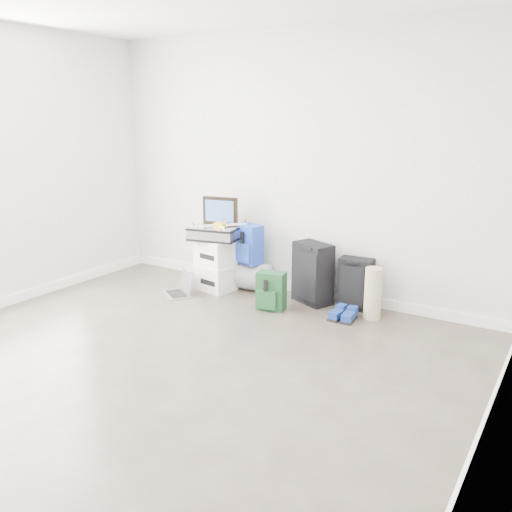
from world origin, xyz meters
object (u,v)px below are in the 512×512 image
Objects in this scene: briefcase at (215,233)px; boxes_stack at (216,265)px; duffel_bag at (249,276)px; large_suitcase at (312,273)px; carry_on at (355,284)px; laptop at (180,289)px.

boxes_stack is at bearing -74.46° from briefcase.
large_suitcase reaches higher than duffel_bag.
boxes_stack is 1.53m from carry_on.
laptop is at bearing -135.35° from briefcase.
boxes_stack is 0.39m from duffel_bag.
laptop is at bearing -139.53° from duffel_bag.
carry_on is at bearing 32.03° from large_suitcase.
large_suitcase is at bearing -1.45° from briefcase.
large_suitcase reaches higher than boxes_stack.
carry_on is at bearing 19.58° from boxes_stack.
laptop is (-0.23, -0.33, -0.58)m from briefcase.
duffel_bag is 1.20× the size of laptop.
briefcase is at bearing 126.89° from boxes_stack.
laptop is (-1.30, -0.51, -0.25)m from large_suitcase.
laptop is at bearing -165.51° from carry_on.
boxes_stack reaches higher than laptop.
boxes_stack is 1.11× the size of carry_on.
duffel_bag is 1.22m from carry_on.
briefcase reaches higher than laptop.
briefcase is at bearing -174.72° from carry_on.
large_suitcase is 1.42m from laptop.
briefcase is 0.81× the size of large_suitcase.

